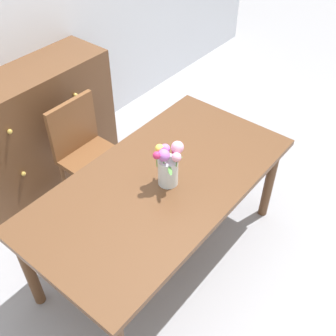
{
  "coord_description": "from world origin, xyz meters",
  "views": [
    {
      "loc": [
        -1.39,
        -1.18,
        2.49
      ],
      "look_at": [
        0.01,
        -0.05,
        0.86
      ],
      "focal_mm": 43.62,
      "sensor_mm": 36.0,
      "label": 1
    }
  ],
  "objects": [
    {
      "name": "flower_vase",
      "position": [
        0.01,
        -0.05,
        0.89
      ],
      "size": [
        0.18,
        0.18,
        0.31
      ],
      "color": "silver",
      "rests_on": "dining_table"
    },
    {
      "name": "chair_far",
      "position": [
        0.08,
        0.81,
        0.52
      ],
      "size": [
        0.42,
        0.42,
        0.9
      ],
      "rotation": [
        0.0,
        0.0,
        3.14
      ],
      "color": "brown",
      "rests_on": "ground_plane"
    },
    {
      "name": "dining_table",
      "position": [
        0.0,
        0.0,
        0.65
      ],
      "size": [
        1.78,
        0.93,
        0.74
      ],
      "color": "brown",
      "rests_on": "ground_plane"
    },
    {
      "name": "ground_plane",
      "position": [
        0.0,
        0.0,
        0.0
      ],
      "size": [
        12.0,
        12.0,
        0.0
      ],
      "primitive_type": "plane",
      "color": "#939399"
    },
    {
      "name": "dresser",
      "position": [
        -0.02,
        1.33,
        0.5
      ],
      "size": [
        1.4,
        0.47,
        1.0
      ],
      "color": "brown",
      "rests_on": "ground_plane"
    }
  ]
}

